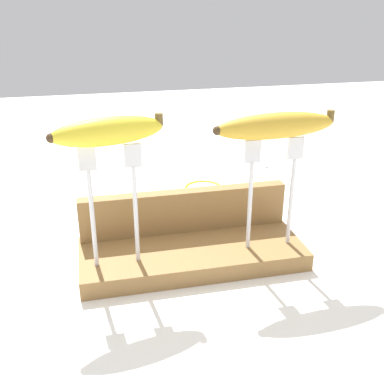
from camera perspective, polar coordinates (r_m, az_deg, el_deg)
ground_plane at (r=0.82m, az=0.00°, el=-8.42°), size 3.00×3.00×0.00m
wooden_board at (r=0.81m, az=0.00°, el=-7.50°), size 0.38×0.15×0.03m
board_backstop at (r=0.84m, az=-0.94°, el=-2.26°), size 0.37×0.02×0.08m
fork_stand_left at (r=0.72m, az=-9.56°, el=-0.43°), size 0.09×0.01×0.20m
fork_stand_right at (r=0.77m, az=9.66°, el=1.00°), size 0.10×0.01×0.19m
banana_raised_left at (r=0.68m, az=-10.11°, el=7.26°), size 0.17×0.07×0.04m
banana_raised_right at (r=0.74m, az=10.15°, el=7.91°), size 0.20×0.05×0.04m
fork_fallen_near at (r=1.23m, az=9.96°, el=2.57°), size 0.03×0.19×0.01m
wire_coil at (r=1.11m, az=1.38°, el=0.62°), size 0.09×0.09×0.01m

